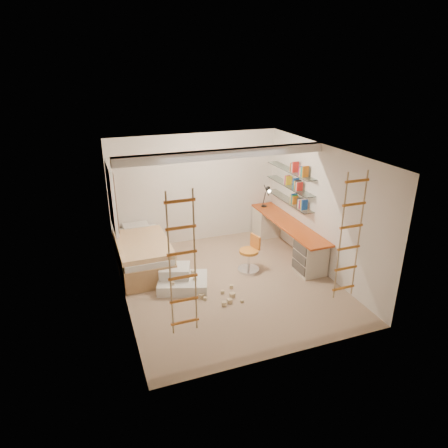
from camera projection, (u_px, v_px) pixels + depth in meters
name	position (u px, v px, depth m)	size (l,w,h in m)	color
floor	(229.00, 283.00, 7.91)	(4.50, 4.50, 0.00)	tan
ceiling_beam	(224.00, 154.00, 7.22)	(4.00, 0.18, 0.16)	white
window_frame	(111.00, 197.00, 8.00)	(0.06, 1.15, 1.35)	white
window_blind	(113.00, 197.00, 8.02)	(0.02, 1.00, 1.20)	#4C2D1E
rope_ladder_left	(182.00, 265.00, 5.38)	(0.41, 0.04, 2.13)	#BE6E20
rope_ladder_right	(350.00, 237.00, 6.25)	(0.41, 0.04, 2.13)	orange
waste_bin	(314.00, 268.00, 8.16)	(0.25, 0.25, 0.31)	white
desk	(286.00, 236.00, 9.05)	(0.56, 2.80, 0.75)	#CC4F18
shelves	(290.00, 186.00, 8.93)	(0.25, 1.80, 0.71)	white
bed	(143.00, 254.00, 8.38)	(1.02, 2.00, 0.69)	#AD7F51
task_lamp	(267.00, 193.00, 9.60)	(0.14, 0.36, 0.57)	black
swivel_chair	(250.00, 258.00, 8.29)	(0.55, 0.55, 0.77)	orange
play_platform	(181.00, 280.00, 7.71)	(1.11, 0.98, 0.41)	silver
toy_blocks	(206.00, 285.00, 7.48)	(1.18, 1.11, 0.68)	#CCB284
books	(290.00, 181.00, 8.89)	(0.14, 0.70, 0.92)	#194CA5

